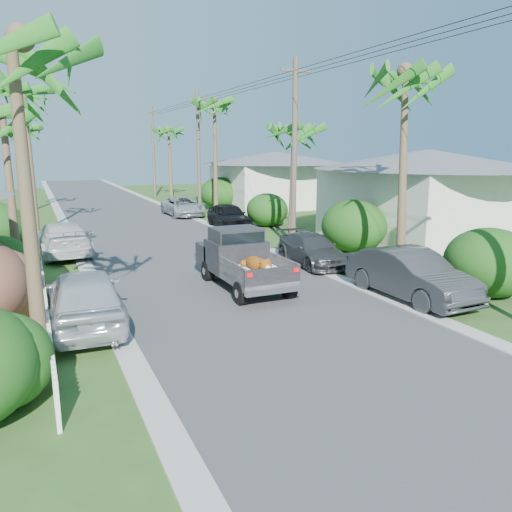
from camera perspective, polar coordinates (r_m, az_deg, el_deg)
name	(u,v)px	position (r m, az deg, el deg)	size (l,w,h in m)	color
ground	(349,371)	(11.55, 10.54, -12.83)	(120.00, 120.00, 0.00)	#314D1D
road	(134,223)	(34.43, -13.78, 3.73)	(8.00, 100.00, 0.02)	#38383A
curb_left	(66,226)	(33.93, -20.94, 3.19)	(0.60, 100.00, 0.06)	#A5A39E
curb_right	(196,219)	(35.44, -6.93, 4.25)	(0.60, 100.00, 0.06)	#A5A39E
pickup_truck	(239,258)	(17.91, -1.92, -0.21)	(1.98, 5.12, 2.06)	black
parked_car_rn	(410,275)	(17.08, 17.24, -2.07)	(1.70, 4.89, 1.61)	#2E3033
parked_car_rm	(312,250)	(21.33, 6.42, 0.70)	(1.78, 4.38, 1.27)	#303236
parked_car_rf	(229,216)	(31.13, -3.10, 4.59)	(1.79, 4.44, 1.51)	black
parked_car_rd	(183,206)	(37.24, -8.35, 5.62)	(2.30, 5.00, 1.39)	#B8BBC0
parked_car_ln	(85,298)	(14.54, -18.97, -4.54)	(1.96, 4.87, 1.66)	silver
parked_car_lf	(62,239)	(24.67, -21.31, 1.81)	(2.16, 5.31, 1.54)	silver
palm_l_a	(11,40)	(11.73, -26.20, 21.26)	(4.40, 4.40, 8.20)	brown
palm_l_b	(2,111)	(20.59, -27.03, 14.51)	(4.40, 4.40, 7.40)	brown
palm_l_c	(24,90)	(30.69, -25.02, 16.80)	(4.40, 4.40, 9.20)	brown
palm_l_d	(19,127)	(42.57, -25.43, 13.16)	(4.40, 4.40, 7.70)	brown
palm_r_a	(409,73)	(19.28, 17.10, 19.34)	(4.40, 4.40, 8.70)	brown
palm_r_b	(293,127)	(26.77, 4.28, 14.49)	(4.40, 4.40, 7.20)	brown
palm_r_c	(214,101)	(36.81, -4.79, 17.20)	(4.40, 4.40, 9.40)	brown
palm_r_d	(169,129)	(50.18, -9.94, 14.13)	(4.40, 4.40, 8.00)	brown
shrub_r_a	(489,262)	(18.28, 25.13, -0.66)	(2.80, 3.08, 2.30)	#134213
shrub_r_b	(354,226)	(24.24, 11.12, 3.40)	(3.00, 3.30, 2.50)	#134213
shrub_r_c	(267,210)	(31.84, 1.28, 5.30)	(2.60, 2.86, 2.10)	#134213
shrub_r_d	(220,193)	(41.19, -4.12, 7.18)	(3.20, 3.52, 2.60)	#134213
picket_fence	(47,313)	(14.69, -22.82, -6.01)	(0.10, 11.00, 1.00)	white
house_right_near	(425,199)	(28.16, 18.75, 6.17)	(8.00, 9.00, 4.80)	silver
house_right_far	(275,181)	(43.10, 2.19, 8.51)	(9.00, 8.00, 4.60)	silver
utility_pole_b	(294,154)	(24.51, 4.40, 11.55)	(1.60, 0.26, 9.00)	brown
utility_pole_c	(199,152)	(38.37, -6.58, 11.71)	(1.60, 0.26, 9.00)	brown
utility_pole_d	(153,151)	(52.85, -11.65, 11.64)	(1.60, 0.26, 9.00)	brown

